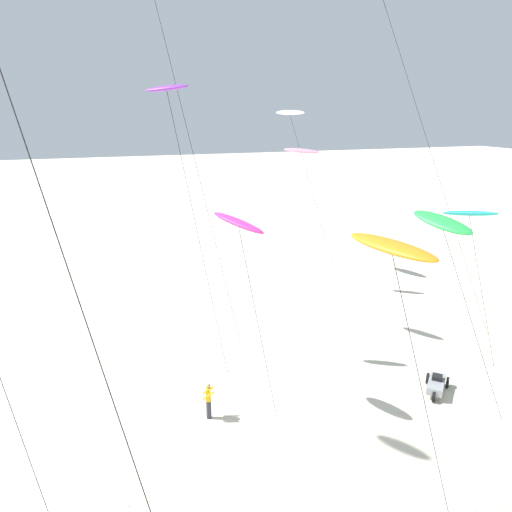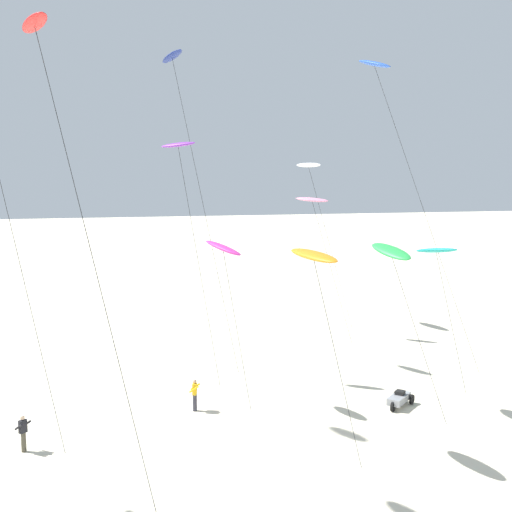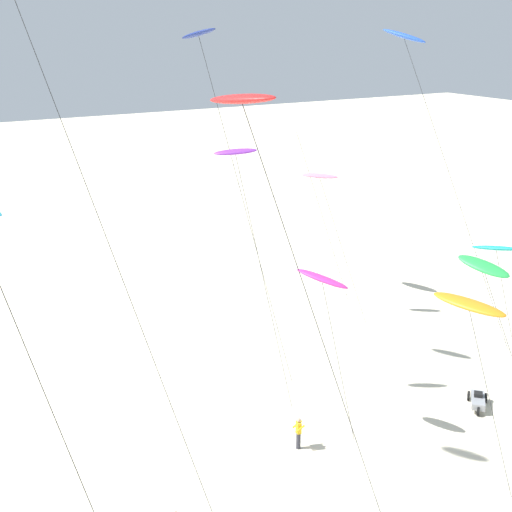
{
  "view_description": "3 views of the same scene",
  "coord_description": "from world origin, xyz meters",
  "px_view_note": "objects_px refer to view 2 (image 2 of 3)",
  "views": [
    {
      "loc": [
        -7.05,
        -14.39,
        12.76
      ],
      "look_at": [
        1.81,
        10.68,
        4.85
      ],
      "focal_mm": 34.75,
      "sensor_mm": 36.0,
      "label": 1
    },
    {
      "loc": [
        -6.37,
        -28.61,
        12.6
      ],
      "look_at": [
        1.27,
        7.8,
        7.36
      ],
      "focal_mm": 46.08,
      "sensor_mm": 36.0,
      "label": 2
    },
    {
      "loc": [
        -19.6,
        -21.39,
        20.0
      ],
      "look_at": [
        -2.23,
        8.84,
        8.34
      ],
      "focal_mm": 50.0,
      "sensor_mm": 36.0,
      "label": 3
    }
  ],
  "objects_px": {
    "kite_flyer_middle": "(23,432)",
    "beach_buggy": "(399,398)",
    "kite_green": "(391,252)",
    "kite_magenta": "(223,249)",
    "kite_teal": "(436,251)",
    "kite_pink": "(312,201)",
    "kite_white": "(309,166)",
    "kite_red": "(36,27)",
    "kite_navy": "(173,61)",
    "kite_blue": "(375,66)",
    "kite_purple": "(179,148)",
    "kite_orange": "(314,256)",
    "kite_flyer_nearest": "(195,394)"
  },
  "relations": [
    {
      "from": "kite_magenta",
      "to": "kite_flyer_middle",
      "type": "relative_size",
      "value": 5.25
    },
    {
      "from": "kite_white",
      "to": "kite_blue",
      "type": "height_order",
      "value": "kite_blue"
    },
    {
      "from": "kite_flyer_nearest",
      "to": "beach_buggy",
      "type": "distance_m",
      "value": 10.67
    },
    {
      "from": "kite_navy",
      "to": "kite_magenta",
      "type": "bearing_deg",
      "value": -80.32
    },
    {
      "from": "kite_red",
      "to": "kite_navy",
      "type": "height_order",
      "value": "kite_navy"
    },
    {
      "from": "kite_green",
      "to": "kite_white",
      "type": "bearing_deg",
      "value": 86.05
    },
    {
      "from": "kite_white",
      "to": "kite_navy",
      "type": "height_order",
      "value": "kite_navy"
    },
    {
      "from": "kite_magenta",
      "to": "kite_purple",
      "type": "height_order",
      "value": "kite_purple"
    },
    {
      "from": "kite_flyer_middle",
      "to": "beach_buggy",
      "type": "xyz_separation_m",
      "value": [
        18.49,
        1.7,
        -0.46
      ]
    },
    {
      "from": "kite_green",
      "to": "kite_teal",
      "type": "bearing_deg",
      "value": 34.27
    },
    {
      "from": "kite_pink",
      "to": "kite_flyer_middle",
      "type": "height_order",
      "value": "kite_pink"
    },
    {
      "from": "kite_navy",
      "to": "kite_white",
      "type": "bearing_deg",
      "value": 34.74
    },
    {
      "from": "kite_white",
      "to": "kite_purple",
      "type": "relative_size",
      "value": 0.92
    },
    {
      "from": "kite_flyer_nearest",
      "to": "beach_buggy",
      "type": "xyz_separation_m",
      "value": [
        10.54,
        -1.57,
        -0.46
      ]
    },
    {
      "from": "kite_green",
      "to": "kite_magenta",
      "type": "bearing_deg",
      "value": 164.14
    },
    {
      "from": "kite_blue",
      "to": "kite_red",
      "type": "bearing_deg",
      "value": -142.05
    },
    {
      "from": "kite_white",
      "to": "beach_buggy",
      "type": "distance_m",
      "value": 22.82
    },
    {
      "from": "kite_blue",
      "to": "kite_navy",
      "type": "distance_m",
      "value": 12.97
    },
    {
      "from": "kite_red",
      "to": "kite_blue",
      "type": "bearing_deg",
      "value": 37.95
    },
    {
      "from": "kite_green",
      "to": "kite_pink",
      "type": "xyz_separation_m",
      "value": [
        0.31,
        14.84,
        1.75
      ]
    },
    {
      "from": "kite_magenta",
      "to": "kite_flyer_nearest",
      "type": "height_order",
      "value": "kite_magenta"
    },
    {
      "from": "kite_magenta",
      "to": "beach_buggy",
      "type": "height_order",
      "value": "kite_magenta"
    },
    {
      "from": "kite_orange",
      "to": "beach_buggy",
      "type": "xyz_separation_m",
      "value": [
        6.03,
        4.17,
        -8.28
      ]
    },
    {
      "from": "kite_purple",
      "to": "beach_buggy",
      "type": "distance_m",
      "value": 18.45
    },
    {
      "from": "kite_magenta",
      "to": "kite_blue",
      "type": "xyz_separation_m",
      "value": [
        11.32,
        8.17,
        10.57
      ]
    },
    {
      "from": "kite_pink",
      "to": "kite_flyer_middle",
      "type": "bearing_deg",
      "value": -137.61
    },
    {
      "from": "kite_orange",
      "to": "beach_buggy",
      "type": "bearing_deg",
      "value": 34.71
    },
    {
      "from": "kite_teal",
      "to": "kite_navy",
      "type": "height_order",
      "value": "kite_navy"
    },
    {
      "from": "kite_navy",
      "to": "kite_blue",
      "type": "bearing_deg",
      "value": -5.29
    },
    {
      "from": "kite_flyer_middle",
      "to": "beach_buggy",
      "type": "distance_m",
      "value": 18.57
    },
    {
      "from": "kite_pink",
      "to": "kite_orange",
      "type": "xyz_separation_m",
      "value": [
        -5.63,
        -18.99,
        -1.23
      ]
    },
    {
      "from": "kite_navy",
      "to": "beach_buggy",
      "type": "relative_size",
      "value": 10.28
    },
    {
      "from": "kite_navy",
      "to": "kite_flyer_middle",
      "type": "bearing_deg",
      "value": -120.87
    },
    {
      "from": "kite_green",
      "to": "kite_flyer_middle",
      "type": "xyz_separation_m",
      "value": [
        -17.79,
        -1.67,
        -7.3
      ]
    },
    {
      "from": "kite_red",
      "to": "kite_flyer_middle",
      "type": "xyz_separation_m",
      "value": [
        -1.6,
        2.88,
        -16.66
      ]
    },
    {
      "from": "kite_white",
      "to": "kite_red",
      "type": "distance_m",
      "value": 30.13
    },
    {
      "from": "kite_red",
      "to": "kite_orange",
      "type": "xyz_separation_m",
      "value": [
        10.86,
        0.41,
        -8.85
      ]
    },
    {
      "from": "kite_teal",
      "to": "kite_pink",
      "type": "bearing_deg",
      "value": 106.02
    },
    {
      "from": "kite_white",
      "to": "kite_red",
      "type": "relative_size",
      "value": 0.71
    },
    {
      "from": "kite_blue",
      "to": "kite_white",
      "type": "bearing_deg",
      "value": 101.26
    },
    {
      "from": "kite_navy",
      "to": "kite_flyer_middle",
      "type": "relative_size",
      "value": 11.75
    },
    {
      "from": "kite_purple",
      "to": "kite_navy",
      "type": "xyz_separation_m",
      "value": [
        0.12,
        4.09,
        5.46
      ]
    },
    {
      "from": "kite_green",
      "to": "kite_blue",
      "type": "bearing_deg",
      "value": 73.47
    },
    {
      "from": "kite_magenta",
      "to": "kite_orange",
      "type": "distance_m",
      "value": 7.09
    },
    {
      "from": "kite_navy",
      "to": "beach_buggy",
      "type": "height_order",
      "value": "kite_navy"
    },
    {
      "from": "kite_red",
      "to": "kite_blue",
      "type": "xyz_separation_m",
      "value": [
        19.3,
        15.05,
        1.3
      ]
    },
    {
      "from": "kite_blue",
      "to": "kite_green",
      "type": "bearing_deg",
      "value": -106.53
    },
    {
      "from": "kite_white",
      "to": "kite_red",
      "type": "bearing_deg",
      "value": -126.17
    },
    {
      "from": "kite_teal",
      "to": "kite_flyer_middle",
      "type": "height_order",
      "value": "kite_teal"
    },
    {
      "from": "kite_red",
      "to": "kite_purple",
      "type": "relative_size",
      "value": 1.29
    }
  ]
}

